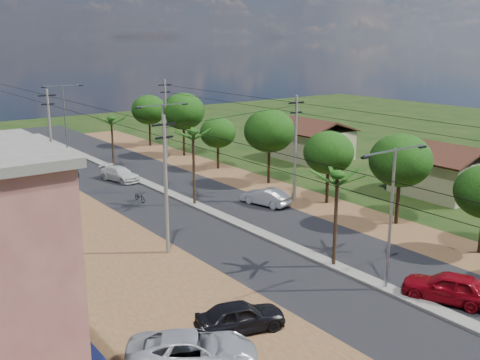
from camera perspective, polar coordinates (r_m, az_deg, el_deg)
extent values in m
plane|color=black|center=(32.69, 14.58, -10.75)|extent=(160.00, 160.00, 0.00)
cube|color=black|center=(42.89, -1.10, -4.14)|extent=(12.00, 110.00, 0.04)
cube|color=#605E56|center=(45.23, -3.31, -3.08)|extent=(1.00, 90.00, 0.18)
cube|color=brown|center=(30.72, -16.94, -12.58)|extent=(18.00, 46.00, 0.04)
cube|color=brown|center=(48.08, 7.19, -2.21)|extent=(5.00, 90.00, 0.03)
cube|color=#0D1337|center=(21.83, -16.76, -15.06)|extent=(0.80, 5.40, 0.15)
cube|color=navy|center=(20.33, -18.30, -6.85)|extent=(0.12, 4.20, 1.20)
cube|color=#0D1337|center=(27.94, -21.76, -8.81)|extent=(0.80, 5.40, 0.15)
cube|color=black|center=(28.60, -22.11, -12.27)|extent=(0.10, 3.00, 2.40)
cube|color=navy|center=(26.96, -22.95, -3.54)|extent=(0.12, 4.20, 1.20)
cube|color=tan|center=(53.20, 20.05, 0.45)|extent=(7.00, 7.00, 3.30)
cube|color=tan|center=(65.26, 7.37, 3.64)|extent=(7.00, 7.00, 3.30)
cylinder|color=black|center=(43.19, 15.77, -1.43)|extent=(0.28, 0.28, 4.55)
ellipsoid|color=black|center=(42.59, 16.00, 1.94)|extent=(4.60, 4.60, 3.91)
cylinder|color=black|center=(47.47, 8.89, 0.03)|extent=(0.28, 0.28, 4.06)
ellipsoid|color=black|center=(46.96, 9.00, 2.78)|extent=(4.20, 4.20, 3.57)
cylinder|color=black|center=(53.28, 2.96, 2.14)|extent=(0.28, 0.28, 4.76)
ellipsoid|color=black|center=(52.77, 2.99, 5.03)|extent=(4.80, 4.80, 4.08)
cylinder|color=black|center=(59.44, -2.25, 2.87)|extent=(0.28, 0.28, 3.64)
ellipsoid|color=black|center=(59.06, -2.27, 4.85)|extent=(3.80, 3.80, 3.23)
cylinder|color=black|center=(66.28, -5.73, 4.55)|extent=(0.28, 0.28, 4.90)
ellipsoid|color=black|center=(65.87, -5.79, 6.95)|extent=(5.00, 5.00, 4.25)
cylinder|color=black|center=(73.10, -9.16, 5.13)|extent=(0.28, 0.28, 4.34)
ellipsoid|color=black|center=(72.75, -9.23, 7.06)|extent=(4.40, 4.40, 3.74)
cylinder|color=black|center=(34.06, 9.67, -4.20)|extent=(0.22, 0.22, 5.80)
cylinder|color=black|center=(46.07, -4.72, 1.09)|extent=(0.22, 0.22, 6.20)
cylinder|color=black|center=(60.08, -12.81, 3.55)|extent=(0.22, 0.22, 5.50)
cylinder|color=gray|center=(31.24, 15.04, -4.08)|extent=(0.16, 0.16, 8.00)
cube|color=gray|center=(31.21, 16.88, 3.19)|extent=(2.40, 0.08, 0.08)
cube|color=gray|center=(29.35, 14.05, 2.70)|extent=(2.40, 0.08, 0.08)
cube|color=black|center=(32.10, 18.05, 3.21)|extent=(0.50, 0.18, 0.12)
cube|color=black|center=(28.54, 12.62, 2.26)|extent=(0.50, 0.18, 0.12)
cylinder|color=gray|center=(50.12, -7.76, 3.14)|extent=(0.16, 0.16, 8.00)
cube|color=gray|center=(50.10, -6.70, 7.69)|extent=(2.40, 0.08, 0.08)
cube|color=gray|center=(48.96, -9.16, 7.45)|extent=(2.40, 0.08, 0.08)
cube|color=black|center=(50.66, -5.61, 7.67)|extent=(0.50, 0.18, 0.12)
cube|color=black|center=(48.49, -10.31, 7.22)|extent=(0.50, 0.18, 0.12)
cylinder|color=gray|center=(72.79, -17.37, 6.08)|extent=(0.16, 0.16, 8.00)
cube|color=gray|center=(72.78, -16.70, 9.22)|extent=(2.40, 0.08, 0.08)
cube|color=gray|center=(72.00, -18.51, 9.04)|extent=(2.40, 0.08, 0.08)
cube|color=black|center=(73.17, -15.87, 9.23)|extent=(0.50, 0.18, 0.12)
cube|color=black|center=(71.67, -19.34, 8.87)|extent=(0.50, 0.18, 0.12)
cylinder|color=#605E56|center=(35.61, -7.54, -0.61)|extent=(0.24, 0.24, 9.00)
cube|color=black|center=(34.82, -7.75, 5.61)|extent=(1.60, 0.12, 0.12)
cube|color=black|center=(34.95, -7.71, 4.31)|extent=(1.20, 0.12, 0.12)
cylinder|color=#605E56|center=(55.51, -18.68, 4.12)|extent=(0.24, 0.24, 9.00)
cube|color=black|center=(55.01, -19.01, 8.12)|extent=(1.60, 0.12, 0.12)
cube|color=black|center=(55.09, -18.94, 7.30)|extent=(1.20, 0.12, 0.12)
cylinder|color=#605E56|center=(47.06, 5.64, 3.10)|extent=(0.24, 0.24, 9.00)
cube|color=black|center=(46.46, 5.76, 7.82)|extent=(1.60, 0.12, 0.12)
cube|color=black|center=(46.56, 5.73, 6.84)|extent=(1.20, 0.12, 0.12)
cylinder|color=#605E56|center=(64.84, -7.53, 6.12)|extent=(0.24, 0.24, 9.00)
cube|color=black|center=(64.41, -7.64, 9.55)|extent=(1.60, 0.12, 0.12)
cube|color=black|center=(64.48, -7.62, 8.85)|extent=(1.20, 0.12, 0.12)
imported|color=maroon|center=(32.00, 20.42, -10.20)|extent=(3.64, 5.09, 1.61)
imported|color=#ABADB3|center=(46.59, 2.60, -1.76)|extent=(2.48, 4.52, 1.41)
imported|color=#BABBB6|center=(55.65, -12.11, 0.56)|extent=(2.86, 4.95, 1.35)
imported|color=#ABADB3|center=(24.72, -4.87, -16.99)|extent=(6.02, 5.10, 1.53)
imported|color=black|center=(27.33, 0.04, -13.74)|extent=(4.61, 2.79, 1.47)
imported|color=black|center=(48.40, -10.14, -1.71)|extent=(0.64, 1.66, 0.86)
imported|color=black|center=(58.31, -16.45, 0.71)|extent=(0.80, 1.65, 0.96)
imported|color=black|center=(26.06, -18.63, -16.66)|extent=(1.71, 0.65, 1.00)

